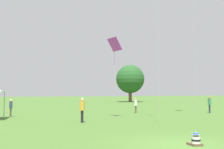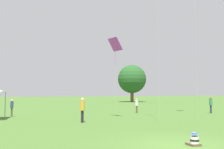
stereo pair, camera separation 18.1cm
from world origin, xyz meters
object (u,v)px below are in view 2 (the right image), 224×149
(seated_toddler, at_px, (194,140))
(person_standing_1, at_px, (82,108))
(person_standing_2, at_px, (12,106))
(kite_0, at_px, (115,45))
(distant_tree_2, at_px, (132,79))
(person_standing_0, at_px, (137,104))
(person_standing_3, at_px, (211,103))

(seated_toddler, height_order, person_standing_1, person_standing_1)
(person_standing_1, bearing_deg, seated_toddler, 25.54)
(seated_toddler, relative_size, person_standing_2, 0.37)
(kite_0, distance_m, distant_tree_2, 40.63)
(person_standing_2, bearing_deg, kite_0, 131.07)
(person_standing_1, bearing_deg, kite_0, 136.91)
(seated_toddler, bearing_deg, person_standing_2, 115.96)
(person_standing_0, relative_size, person_standing_3, 0.90)
(person_standing_2, distance_m, kite_0, 11.12)
(person_standing_2, xyz_separation_m, person_standing_3, (19.95, -4.05, 0.09))
(person_standing_0, distance_m, person_standing_3, 7.97)
(person_standing_3, xyz_separation_m, kite_0, (-11.62, -0.90, 5.36))
(seated_toddler, relative_size, person_standing_0, 0.37)
(person_standing_3, bearing_deg, seated_toddler, 139.24)
(person_standing_2, distance_m, person_standing_3, 20.36)
(seated_toddler, distance_m, person_standing_1, 10.22)
(person_standing_1, relative_size, person_standing_3, 1.03)
(kite_0, bearing_deg, person_standing_2, 89.74)
(kite_0, bearing_deg, distant_tree_2, 1.35)
(person_standing_0, bearing_deg, distant_tree_2, -87.98)
(person_standing_1, relative_size, kite_0, 0.26)
(person_standing_1, bearing_deg, person_standing_3, 116.48)
(person_standing_2, distance_m, distant_tree_2, 41.74)
(person_standing_0, relative_size, distant_tree_2, 0.18)
(seated_toddler, distance_m, person_standing_3, 18.79)
(person_standing_3, distance_m, kite_0, 12.83)
(seated_toddler, bearing_deg, person_standing_3, 49.69)
(person_standing_1, bearing_deg, person_standing_0, 144.11)
(seated_toddler, distance_m, person_standing_0, 17.79)
(seated_toddler, xyz_separation_m, person_standing_2, (-6.60, 17.25, 0.75))
(seated_toddler, xyz_separation_m, kite_0, (1.73, 12.31, 6.20))
(person_standing_2, relative_size, person_standing_3, 0.90)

